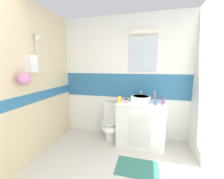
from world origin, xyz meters
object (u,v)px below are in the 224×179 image
at_px(toothbrush_cup, 155,102).
at_px(soap_dispenser, 120,100).
at_px(sink_basin, 141,99).
at_px(hair_gel_jar, 126,101).
at_px(toilet, 112,123).
at_px(toothpaste_tube_upright, 163,101).

height_order(toothbrush_cup, soap_dispenser, toothbrush_cup).
relative_size(sink_basin, hair_gel_jar, 4.92).
distance_m(soap_dispenser, hair_gel_jar, 0.12).
distance_m(sink_basin, toothbrush_cup, 0.30).
bearing_deg(toilet, sink_basin, -2.52).
bearing_deg(soap_dispenser, toothbrush_cup, 1.61).
relative_size(toothpaste_tube_upright, hair_gel_jar, 1.82).
bearing_deg(soap_dispenser, toothpaste_tube_upright, 2.37).
xyz_separation_m(toilet, toothpaste_tube_upright, (0.94, -0.19, 0.57)).
xyz_separation_m(sink_basin, toothbrush_cup, (0.25, -0.18, 0.00)).
bearing_deg(toothbrush_cup, toilet, 166.20).
bearing_deg(soap_dispenser, sink_basin, 28.14).
distance_m(toothpaste_tube_upright, hair_gel_jar, 0.62).
bearing_deg(sink_basin, hair_gel_jar, -148.01).
xyz_separation_m(soap_dispenser, hair_gel_jar, (0.11, 0.03, -0.03)).
xyz_separation_m(toothbrush_cup, hair_gel_jar, (-0.50, 0.02, -0.03)).
distance_m(sink_basin, hair_gel_jar, 0.30).
xyz_separation_m(sink_basin, soap_dispenser, (-0.36, -0.19, 0.01)).
bearing_deg(soap_dispenser, hair_gel_jar, 17.80).
relative_size(soap_dispenser, hair_gel_jar, 1.95).
xyz_separation_m(toilet, soap_dispenser, (0.21, -0.22, 0.56)).
height_order(toothpaste_tube_upright, hair_gel_jar, toothpaste_tube_upright).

